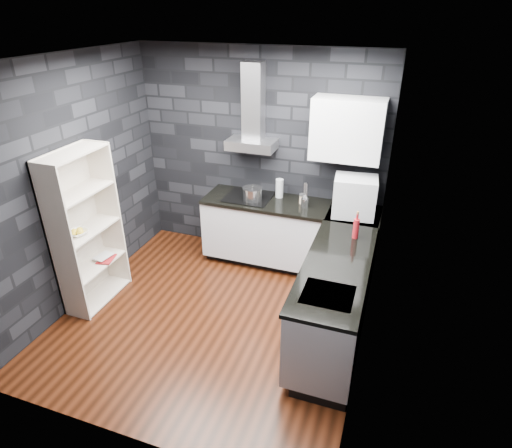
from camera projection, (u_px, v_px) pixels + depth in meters
The scene contains 28 objects.
ground at pixel (213, 316), 4.79m from camera, with size 3.20×3.20×0.00m, color #3D180B.
ceiling at pixel (198, 59), 3.55m from camera, with size 3.20×3.20×0.00m, color white.
wall_back at pixel (260, 157), 5.53m from camera, with size 3.20×0.05×2.70m, color black.
wall_front at pixel (102, 306), 2.80m from camera, with size 3.20×0.05×2.70m, color black.
wall_left at pixel (71, 186), 4.64m from camera, with size 0.05×3.20×2.70m, color black.
wall_right at pixel (378, 233), 3.69m from camera, with size 0.05×3.20×2.70m, color black.
toekick_back at pixel (288, 260), 5.74m from camera, with size 2.18×0.50×0.10m, color black.
toekick_right at pixel (334, 334), 4.46m from camera, with size 0.50×1.78×0.10m, color black.
counter_back_cab at pixel (289, 233), 5.51m from camera, with size 2.20×0.60×0.76m, color silver.
counter_right_cab at pixel (334, 300), 4.27m from camera, with size 0.60×1.80×0.76m, color silver.
counter_back_top at pixel (290, 205), 5.32m from camera, with size 2.20×0.62×0.04m, color black.
counter_right_top at pixel (337, 266), 4.09m from camera, with size 0.62×1.80×0.04m, color black.
counter_corner_top at pixel (355, 214), 5.09m from camera, with size 0.62×0.62×0.04m, color black.
hood_body at pixel (252, 145), 5.28m from camera, with size 0.60×0.34×0.12m, color #ABABB0.
hood_chimney at pixel (253, 101), 5.11m from camera, with size 0.24×0.20×0.90m, color #ABABB0.
upper_cabinet at pixel (347, 130), 4.81m from camera, with size 0.80×0.35×0.70m, color silver.
cooktop at pixel (248, 197), 5.47m from camera, with size 0.58×0.50×0.01m, color black.
sink_rim at pixel (328, 295), 3.66m from camera, with size 0.44×0.40×0.01m, color #ABABB0.
pot at pixel (252, 194), 5.36m from camera, with size 0.24×0.24×0.14m, color silver.
glass_vase at pixel (279, 188), 5.44m from camera, with size 0.10×0.10×0.24m, color #B6BEC2.
storage_jar at pixel (303, 199), 5.30m from camera, with size 0.09×0.09×0.11m, color #CAAD8D.
utensil_crock at pixel (305, 203), 5.18m from camera, with size 0.09×0.09×0.12m, color silver.
appliance_garage at pixel (354, 197), 4.93m from camera, with size 0.48×0.37×0.48m, color silver.
red_bottle at pixel (356, 229), 4.49m from camera, with size 0.06×0.06×0.22m, color #A7181F.
bookshelf at pixel (87, 230), 4.68m from camera, with size 0.34×0.80×1.80m, color beige.
fruit_bowl at pixel (78, 233), 4.56m from camera, with size 0.20×0.20×0.05m, color white.
book_red at pixel (98, 251), 4.93m from camera, with size 0.17×0.02×0.23m, color maroon.
book_second at pixel (97, 248), 4.95m from camera, with size 0.15×0.02×0.21m, color #B2B2B2.
Camera 1 is at (1.70, -3.41, 3.12)m, focal length 30.00 mm.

